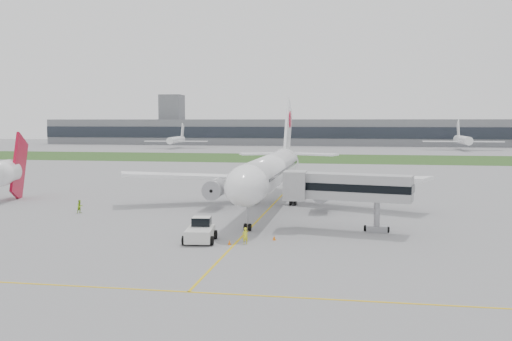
% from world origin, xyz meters
% --- Properties ---
extents(ground, '(600.00, 600.00, 0.00)m').
position_xyz_m(ground, '(0.00, 0.00, 0.00)').
color(ground, gray).
rests_on(ground, ground).
extents(apron_markings, '(70.00, 70.00, 0.04)m').
position_xyz_m(apron_markings, '(0.00, -5.00, 0.00)').
color(apron_markings, yellow).
rests_on(apron_markings, ground).
extents(grass_strip, '(600.00, 50.00, 0.02)m').
position_xyz_m(grass_strip, '(0.00, 120.00, 0.01)').
color(grass_strip, '#2E531F').
rests_on(grass_strip, ground).
extents(terminal_building, '(320.00, 22.30, 14.00)m').
position_xyz_m(terminal_building, '(0.00, 229.87, 7.00)').
color(terminal_building, gray).
rests_on(terminal_building, ground).
extents(control_tower, '(12.00, 12.00, 56.00)m').
position_xyz_m(control_tower, '(-90.00, 232.00, 0.00)').
color(control_tower, gray).
rests_on(control_tower, ground).
extents(airliner, '(48.13, 53.95, 17.88)m').
position_xyz_m(airliner, '(0.00, 4.87, 5.66)').
color(airliner, white).
rests_on(airliner, ground).
extents(pushback_tug, '(3.88, 5.28, 2.54)m').
position_xyz_m(pushback_tug, '(-4.04, -21.67, 1.17)').
color(pushback_tug, silver).
rests_on(pushback_tug, ground).
extents(jet_bridge, '(15.57, 6.25, 7.10)m').
position_xyz_m(jet_bridge, '(11.27, -12.74, 5.25)').
color(jet_bridge, '#ABABAE').
rests_on(jet_bridge, ground).
extents(safety_cone_left, '(0.37, 0.37, 0.51)m').
position_xyz_m(safety_cone_left, '(-0.50, -22.92, 0.26)').
color(safety_cone_left, orange).
rests_on(safety_cone_left, ground).
extents(safety_cone_right, '(0.39, 0.39, 0.54)m').
position_xyz_m(safety_cone_right, '(3.91, -19.79, 0.27)').
color(safety_cone_right, orange).
rests_on(safety_cone_right, ground).
extents(ground_crew_near, '(0.79, 0.74, 1.82)m').
position_xyz_m(ground_crew_near, '(1.09, -22.27, 0.91)').
color(ground_crew_near, yellow).
rests_on(ground_crew_near, ground).
extents(ground_crew_far, '(1.08, 1.16, 1.90)m').
position_xyz_m(ground_crew_far, '(-26.25, -5.97, 0.95)').
color(ground_crew_far, '#92CA21').
rests_on(ground_crew_far, ground).
extents(neighbor_aircraft, '(6.27, 14.92, 12.03)m').
position_xyz_m(neighbor_aircraft, '(-44.03, 2.78, 4.77)').
color(neighbor_aircraft, '#AA0925').
rests_on(neighbor_aircraft, ground).
extents(distant_aircraft_left, '(32.57, 29.32, 11.62)m').
position_xyz_m(distant_aircraft_left, '(-72.11, 183.18, 0.00)').
color(distant_aircraft_left, white).
rests_on(distant_aircraft_left, ground).
extents(distant_aircraft_right, '(35.44, 31.40, 13.36)m').
position_xyz_m(distant_aircraft_right, '(61.14, 187.85, 0.00)').
color(distant_aircraft_right, white).
rests_on(distant_aircraft_right, ground).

